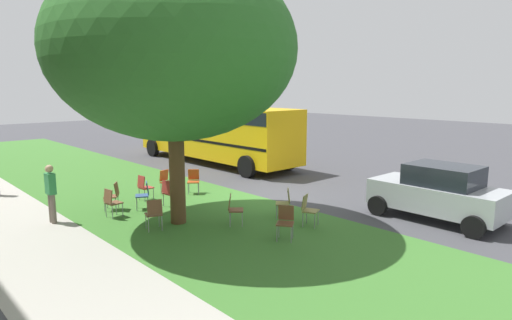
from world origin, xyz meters
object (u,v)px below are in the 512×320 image
at_px(chair_9, 193,179).
at_px(chair_6, 169,191).
at_px(chair_1, 166,180).
at_px(parked_car, 438,192).
at_px(pedestrian_0, 51,191).
at_px(chair_7, 154,212).
at_px(school_bus, 214,129).
at_px(chair_11, 285,220).
at_px(chair_10, 113,194).
at_px(chair_3, 144,186).
at_px(chair_4, 285,201).
at_px(chair_8, 144,193).
at_px(chair_0, 308,208).
at_px(chair_5, 112,201).
at_px(street_tree, 173,49).
at_px(chair_2, 233,207).

bearing_deg(chair_9, chair_6, 121.14).
relative_size(chair_1, parked_car, 0.24).
bearing_deg(parked_car, pedestrian_0, 48.83).
distance_m(chair_7, school_bus, 10.90).
bearing_deg(chair_7, chair_11, -143.80).
bearing_deg(chair_10, chair_3, -73.40).
bearing_deg(chair_10, chair_4, -141.56).
distance_m(chair_4, chair_8, 4.52).
bearing_deg(chair_7, chair_10, -1.67).
bearing_deg(school_bus, chair_3, 125.19).
height_order(chair_0, chair_9, same).
bearing_deg(chair_8, chair_10, 53.77).
relative_size(chair_4, chair_7, 1.00).
relative_size(chair_3, chair_4, 1.00).
relative_size(chair_7, school_bus, 0.08).
bearing_deg(chair_5, street_tree, -145.58).
height_order(chair_0, chair_4, same).
distance_m(chair_5, school_bus, 9.95).
bearing_deg(school_bus, chair_5, 125.01).
distance_m(chair_0, chair_8, 5.30).
xyz_separation_m(chair_1, chair_2, (-4.47, 0.53, 0.00)).
height_order(street_tree, chair_11, street_tree).
distance_m(chair_0, chair_10, 6.18).
bearing_deg(chair_6, chair_11, -173.40).
bearing_deg(chair_10, chair_6, -120.25).
bearing_deg(chair_9, chair_8, 106.17).
bearing_deg(parked_car, chair_3, 33.88).
xyz_separation_m(chair_8, chair_10, (0.56, 0.77, 0.00)).
bearing_deg(chair_0, parked_car, -124.49).
bearing_deg(street_tree, chair_9, -41.64).
relative_size(chair_3, chair_5, 1.00).
relative_size(chair_0, chair_6, 1.00).
bearing_deg(chair_10, chair_7, 178.33).
distance_m(chair_0, chair_6, 4.72).
bearing_deg(chair_7, school_bus, -45.69).
bearing_deg(chair_8, school_bus, -51.68).
relative_size(street_tree, pedestrian_0, 4.34).
xyz_separation_m(chair_0, chair_10, (5.22, 3.31, 0.00)).
bearing_deg(chair_11, chair_7, 36.20).
bearing_deg(chair_3, chair_4, -155.58).
bearing_deg(chair_9, chair_0, -178.01).
distance_m(chair_5, chair_10, 0.87).
bearing_deg(chair_6, chair_10, 59.75).
bearing_deg(chair_8, chair_5, 99.88).
relative_size(street_tree, chair_11, 8.34).
bearing_deg(chair_1, chair_3, 106.71).
bearing_deg(chair_11, chair_6, 6.60).
bearing_deg(school_bus, parked_car, 174.61).
relative_size(chair_8, pedestrian_0, 0.52).
distance_m(street_tree, parked_car, 8.54).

